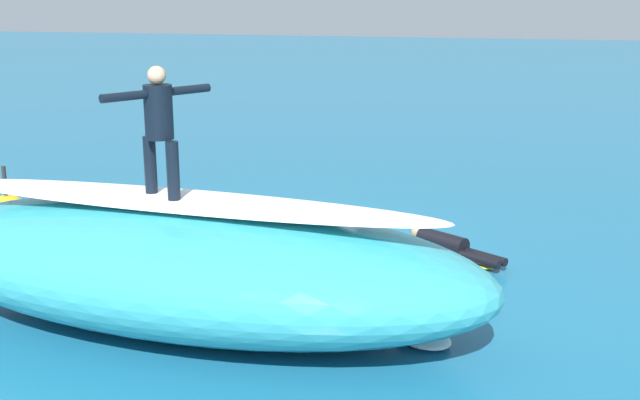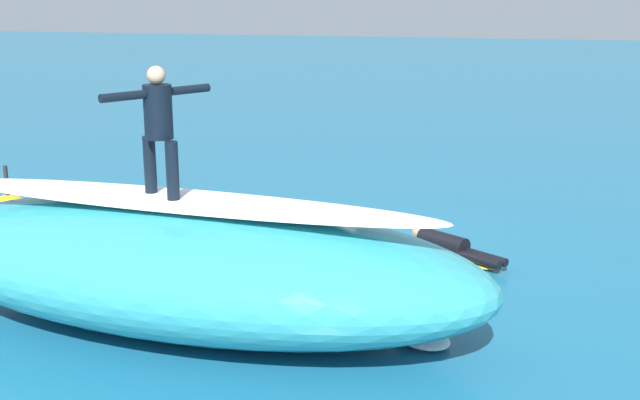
# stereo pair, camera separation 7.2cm
# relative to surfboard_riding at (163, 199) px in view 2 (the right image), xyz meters

# --- Properties ---
(ground_plane) EXTENTS (120.00, 120.00, 0.00)m
(ground_plane) POSITION_rel_surfboard_riding_xyz_m (-0.83, -2.71, -1.60)
(ground_plane) COLOR #196084
(wave_crest) EXTENTS (8.03, 3.64, 1.56)m
(wave_crest) POSITION_rel_surfboard_riding_xyz_m (-0.28, 0.02, -0.82)
(wave_crest) COLOR teal
(wave_crest) RESTS_ON ground_plane
(wave_foam_lip) EXTENTS (6.72, 1.54, 0.08)m
(wave_foam_lip) POSITION_rel_surfboard_riding_xyz_m (-0.28, 0.02, 0.00)
(wave_foam_lip) COLOR white
(wave_foam_lip) RESTS_ON wave_crest
(surfboard_riding) EXTENTS (1.97, 1.44, 0.07)m
(surfboard_riding) POSITION_rel_surfboard_riding_xyz_m (0.00, 0.00, 0.00)
(surfboard_riding) COLOR silver
(surfboard_riding) RESTS_ON wave_crest
(surfer_riding) EXTENTS (0.86, 1.36, 1.60)m
(surfer_riding) POSITION_rel_surfboard_riding_xyz_m (0.00, 0.00, 0.97)
(surfer_riding) COLOR black
(surfer_riding) RESTS_ON surfboard_riding
(surfboard_paddling) EXTENTS (1.93, 1.49, 0.09)m
(surfboard_paddling) POSITION_rel_surfboard_riding_xyz_m (-3.14, -3.39, -1.55)
(surfboard_paddling) COLOR yellow
(surfboard_paddling) RESTS_ON ground_plane
(surfer_paddling) EXTENTS (1.58, 1.12, 0.32)m
(surfer_paddling) POSITION_rel_surfboard_riding_xyz_m (-3.25, -3.32, -1.37)
(surfer_paddling) COLOR black
(surfer_paddling) RESTS_ON surfboard_paddling
(buoy_marker) EXTENTS (0.72, 0.72, 1.22)m
(buoy_marker) POSITION_rel_surfboard_riding_xyz_m (4.19, -2.66, -1.23)
(buoy_marker) COLOR orange
(buoy_marker) RESTS_ON ground_plane
(foam_patch_near) EXTENTS (0.97, 0.92, 0.14)m
(foam_patch_near) POSITION_rel_surfboard_riding_xyz_m (-3.24, -0.11, -1.53)
(foam_patch_near) COLOR white
(foam_patch_near) RESTS_ON ground_plane
(foam_patch_mid) EXTENTS (1.06, 0.79, 0.16)m
(foam_patch_mid) POSITION_rel_surfboard_riding_xyz_m (-0.35, -4.71, -1.52)
(foam_patch_mid) COLOR white
(foam_patch_mid) RESTS_ON ground_plane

